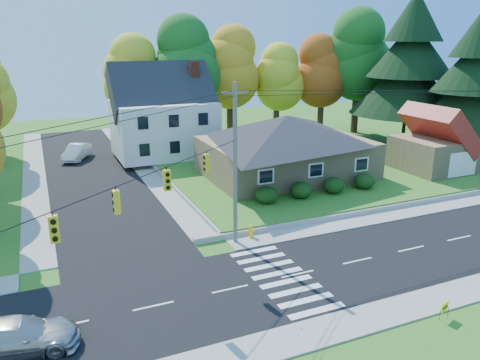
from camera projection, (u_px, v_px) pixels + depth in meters
The scene contains 23 objects.
ground at pixel (298, 274), 25.59m from camera, with size 120.00×120.00×0.00m, color #3D7923.
road_main at pixel (298, 274), 25.58m from camera, with size 90.00×8.00×0.02m, color black.
road_cross at pixel (90, 171), 45.33m from camera, with size 8.00×44.00×0.02m, color black.
sidewalk_north at pixel (258, 239), 29.96m from camera, with size 90.00×2.00×0.08m, color #9C9A90.
sidewalk_south at pixel (354, 322), 21.19m from camera, with size 90.00×2.00×0.08m, color #9C9A90.
lawn at pixel (304, 159), 48.90m from camera, with size 30.00×30.00×0.50m, color #3D7923.
ranch_house at pixel (286, 145), 41.72m from camera, with size 14.60×10.60×5.40m.
colonial_house at pixel (164, 116), 48.83m from camera, with size 10.40×8.40×9.60m.
garage at pixel (438, 145), 43.68m from camera, with size 7.30×6.30×4.60m.
hedge_row at pixel (318, 188), 36.72m from camera, with size 10.70×1.70×1.27m.
traffic_infrastructure at pixel (286, 178), 25.22m from camera, with size 38.10×10.66×10.00m.
tree_lot_0 at pixel (131, 76), 52.22m from camera, with size 6.72×6.72×12.51m.
tree_lot_1 at pixel (184, 63), 53.26m from camera, with size 7.84×7.84×14.60m.
tree_lot_2 at pixel (230, 68), 56.62m from camera, with size 7.28×7.28×13.56m.
tree_lot_3 at pixel (277, 78), 58.41m from camera, with size 6.16×6.16×11.47m.
tree_lot_4 at pixel (323, 71), 59.64m from camera, with size 6.72×6.72×12.51m.
tree_lot_5 at pixel (359, 56), 58.84m from camera, with size 8.40×8.40×15.64m.
conifer_east_a at pixel (410, 66), 52.46m from camera, with size 12.80×12.80×16.96m.
conifer_east_b at pixel (475, 81), 46.15m from camera, with size 11.20×11.20×14.84m.
silver_sedan at pixel (16, 336), 19.06m from camera, with size 2.02×4.97×1.44m, color #B4B4B4.
white_car at pixel (77, 152), 49.48m from camera, with size 1.71×4.89×1.61m, color silver.
fire_hydrant at pixel (251, 232), 30.15m from camera, with size 0.52×0.40×0.90m.
yard_sign at pixel (445, 308), 21.37m from camera, with size 0.63×0.24×0.82m.
Camera 1 is at (-12.07, -19.80, 12.40)m, focal length 35.00 mm.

